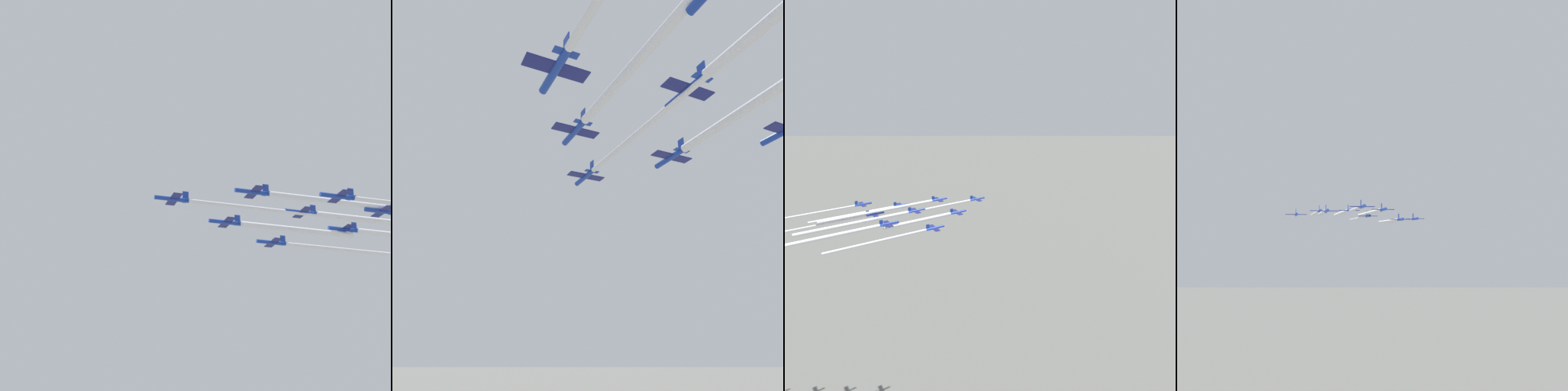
# 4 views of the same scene
# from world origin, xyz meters

# --- Properties ---
(jet_0) EXTENTS (7.96, 7.71, 2.67)m
(jet_0) POSITION_xyz_m (52.60, 0.80, 104.92)
(jet_0) COLOR #19389E
(jet_1) EXTENTS (7.96, 7.71, 2.67)m
(jet_1) POSITION_xyz_m (39.37, 13.50, 104.87)
(jet_1) COLOR #19389E
(jet_2) EXTENTS (7.96, 7.71, 2.67)m
(jet_2) POSITION_xyz_m (35.07, -4.60, 104.26)
(jet_2) COLOR #19389E
(jet_3) EXTENTS (7.96, 7.71, 2.67)m
(jet_3) POSITION_xyz_m (26.13, 26.20, 102.09)
(jet_3) COLOR #19389E
(jet_4) EXTENTS (7.96, 7.71, 2.67)m
(jet_4) POSITION_xyz_m (21.83, 8.10, 105.18)
(jet_4) COLOR #19389E
(jet_5) EXTENTS (7.96, 7.71, 2.67)m
(jet_5) POSITION_xyz_m (17.54, -10.00, 103.62)
(jet_5) COLOR #19389E
(jet_6) EXTENTS (7.96, 7.71, 2.67)m
(jet_6) POSITION_xyz_m (12.89, 38.90, 102.82)
(jet_6) COLOR #19389E
(jet_7) EXTENTS (7.96, 7.71, 2.67)m
(jet_7) POSITION_xyz_m (8.60, 20.80, 103.79)
(jet_7) COLOR #19389E
(jet_8) EXTENTS (7.96, 7.71, 2.67)m
(jet_8) POSITION_xyz_m (4.30, 2.70, 105.69)
(jet_8) COLOR #19389E
(smoke_trail_0) EXTENTS (45.25, 11.57, 0.91)m
(smoke_trail_0) POSITION_xyz_m (26.52, 6.99, 104.88)
(smoke_trail_0) COLOR white
(smoke_trail_1) EXTENTS (50.72, 13.20, 1.27)m
(smoke_trail_1) POSITION_xyz_m (10.59, 20.33, 104.83)
(smoke_trail_1) COLOR white
(smoke_trail_2) EXTENTS (29.68, 8.31, 1.39)m
(smoke_trail_2) POSITION_xyz_m (16.83, -0.27, 104.22)
(smoke_trail_2) COLOR white
(smoke_trail_3) EXTENTS (37.60, 9.78, 0.94)m
(smoke_trail_3) POSITION_xyz_m (3.88, 31.48, 102.05)
(smoke_trail_3) COLOR white
(smoke_trail_4) EXTENTS (45.48, 12.05, 1.38)m
(smoke_trail_4) POSITION_xyz_m (-4.31, 14.30, 105.14)
(smoke_trail_4) COLOR white
(smoke_trail_5) EXTENTS (38.80, 10.04, 0.91)m
(smoke_trail_5) POSITION_xyz_m (-5.31, -4.58, 103.58)
(smoke_trail_5) COLOR white
(smoke_trail_6) EXTENTS (49.92, 12.55, 0.77)m
(smoke_trail_6) POSITION_xyz_m (-15.54, 45.64, 102.78)
(smoke_trail_6) COLOR white
(smoke_trail_7) EXTENTS (48.46, 12.16, 0.72)m
(smoke_trail_7) POSITION_xyz_m (-19.11, 27.37, 103.75)
(smoke_trail_7) COLOR white
(smoke_trail_8) EXTENTS (46.66, 12.32, 1.36)m
(smoke_trail_8) POSITION_xyz_m (-22.43, 9.04, 105.65)
(smoke_trail_8) COLOR white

